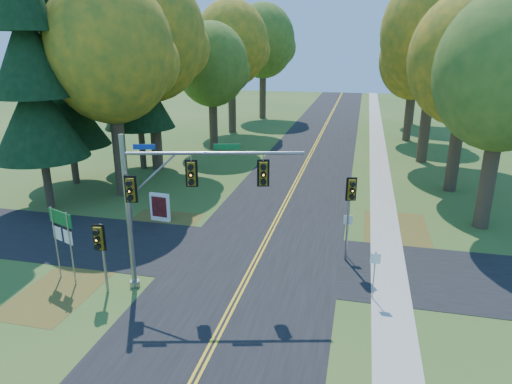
% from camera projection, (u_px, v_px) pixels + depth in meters
% --- Properties ---
extents(ground, '(160.00, 160.00, 0.00)m').
position_uv_depth(ground, '(248.00, 277.00, 20.48)').
color(ground, '#2E541D').
rests_on(ground, ground).
extents(road_main, '(8.00, 160.00, 0.02)m').
position_uv_depth(road_main, '(248.00, 277.00, 20.48)').
color(road_main, black).
rests_on(road_main, ground).
extents(road_cross, '(60.00, 6.00, 0.02)m').
position_uv_depth(road_cross, '(258.00, 257.00, 22.32)').
color(road_cross, black).
rests_on(road_cross, ground).
extents(centerline_left, '(0.10, 160.00, 0.01)m').
position_uv_depth(centerline_left, '(245.00, 276.00, 20.49)').
color(centerline_left, gold).
rests_on(centerline_left, road_main).
extents(centerline_right, '(0.10, 160.00, 0.01)m').
position_uv_depth(centerline_right, '(250.00, 277.00, 20.45)').
color(centerline_right, gold).
rests_on(centerline_right, road_main).
extents(sidewalk_east, '(1.60, 160.00, 0.06)m').
position_uv_depth(sidewalk_east, '(391.00, 293.00, 19.12)').
color(sidewalk_east, '#9E998E').
rests_on(sidewalk_east, ground).
extents(leaf_patch_w_near, '(4.00, 6.00, 0.00)m').
position_uv_depth(leaf_patch_w_near, '(153.00, 230.00, 25.58)').
color(leaf_patch_w_near, brown).
rests_on(leaf_patch_w_near, ground).
extents(leaf_patch_e, '(3.50, 8.00, 0.00)m').
position_uv_depth(leaf_patch_e, '(397.00, 238.00, 24.55)').
color(leaf_patch_e, brown).
rests_on(leaf_patch_e, ground).
extents(leaf_patch_w_far, '(3.00, 5.00, 0.00)m').
position_uv_depth(leaf_patch_w_far, '(59.00, 291.00, 19.33)').
color(leaf_patch_w_far, brown).
rests_on(leaf_patch_w_far, ground).
extents(tree_w_a, '(8.00, 8.00, 14.15)m').
position_uv_depth(tree_w_a, '(112.00, 51.00, 28.59)').
color(tree_w_a, '#38281C').
rests_on(tree_w_a, ground).
extents(tree_e_a, '(7.20, 7.20, 12.73)m').
position_uv_depth(tree_e_a, '(507.00, 73.00, 23.40)').
color(tree_e_a, '#38281C').
rests_on(tree_e_a, ground).
extents(tree_w_b, '(8.60, 8.60, 15.38)m').
position_uv_depth(tree_w_b, '(151.00, 37.00, 34.82)').
color(tree_w_b, '#38281C').
rests_on(tree_w_b, ground).
extents(tree_e_b, '(7.60, 7.60, 13.33)m').
position_uv_depth(tree_e_b, '(468.00, 60.00, 29.70)').
color(tree_e_b, '#38281C').
rests_on(tree_e_b, ground).
extents(tree_w_c, '(6.80, 6.80, 11.91)m').
position_uv_depth(tree_w_c, '(213.00, 65.00, 42.67)').
color(tree_w_c, '#38281C').
rests_on(tree_w_c, ground).
extents(tree_e_c, '(8.80, 8.80, 15.79)m').
position_uv_depth(tree_e_c, '(437.00, 34.00, 36.89)').
color(tree_e_c, '#38281C').
rests_on(tree_e_c, ground).
extents(tree_w_d, '(8.20, 8.20, 14.56)m').
position_uv_depth(tree_w_d, '(232.00, 44.00, 50.28)').
color(tree_w_d, '#38281C').
rests_on(tree_w_d, ground).
extents(tree_e_d, '(7.00, 7.00, 12.32)m').
position_uv_depth(tree_e_d, '(415.00, 60.00, 46.27)').
color(tree_e_d, '#38281C').
rests_on(tree_e_d, ground).
extents(tree_w_e, '(8.40, 8.40, 14.97)m').
position_uv_depth(tree_w_e, '(264.00, 41.00, 60.00)').
color(tree_w_e, '#38281C').
rests_on(tree_w_e, ground).
extents(tree_e_e, '(7.80, 7.80, 13.74)m').
position_uv_depth(tree_e_e, '(418.00, 49.00, 55.60)').
color(tree_e_e, '#38281C').
rests_on(tree_e_e, ground).
extents(pine_a, '(5.60, 5.60, 19.48)m').
position_uv_depth(pine_a, '(29.00, 57.00, 26.29)').
color(pine_a, '#38281C').
rests_on(pine_a, ground).
extents(pine_b, '(5.60, 5.60, 17.31)m').
position_uv_depth(pine_b, '(62.00, 70.00, 31.56)').
color(pine_b, '#38281C').
rests_on(pine_b, ground).
extents(pine_c, '(5.60, 5.60, 20.56)m').
position_uv_depth(pine_c, '(134.00, 47.00, 35.05)').
color(pine_c, '#38281C').
rests_on(pine_c, ground).
extents(traffic_mast, '(7.14, 2.18, 6.65)m').
position_uv_depth(traffic_mast, '(171.00, 193.00, 18.31)').
color(traffic_mast, gray).
rests_on(traffic_mast, ground).
extents(east_signal_pole, '(0.48, 0.57, 4.23)m').
position_uv_depth(east_signal_pole, '(350.00, 199.00, 20.89)').
color(east_signal_pole, gray).
rests_on(east_signal_pole, ground).
extents(ped_signal_pole, '(0.50, 0.58, 3.17)m').
position_uv_depth(ped_signal_pole, '(100.00, 243.00, 18.32)').
color(ped_signal_pole, gray).
rests_on(ped_signal_pole, ground).
extents(route_sign_cluster, '(1.47, 0.63, 3.35)m').
position_uv_depth(route_sign_cluster, '(62.00, 231.00, 19.45)').
color(route_sign_cluster, gray).
rests_on(route_sign_cluster, ground).
extents(info_kiosk, '(1.23, 0.28, 1.69)m').
position_uv_depth(info_kiosk, '(160.00, 207.00, 26.65)').
color(info_kiosk, white).
rests_on(info_kiosk, ground).
extents(reg_sign_e_north, '(0.42, 0.07, 2.22)m').
position_uv_depth(reg_sign_e_north, '(348.00, 227.00, 22.02)').
color(reg_sign_e_north, gray).
rests_on(reg_sign_e_north, ground).
extents(reg_sign_e_south, '(0.41, 0.06, 2.14)m').
position_uv_depth(reg_sign_e_south, '(375.00, 267.00, 18.26)').
color(reg_sign_e_south, gray).
rests_on(reg_sign_e_south, ground).
extents(reg_sign_w, '(0.45, 0.22, 2.52)m').
position_uv_depth(reg_sign_w, '(130.00, 201.00, 25.12)').
color(reg_sign_w, gray).
rests_on(reg_sign_w, ground).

